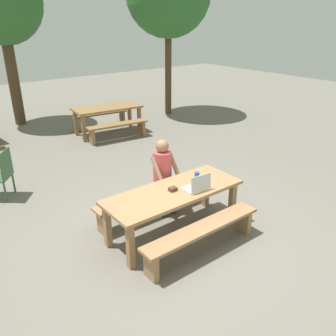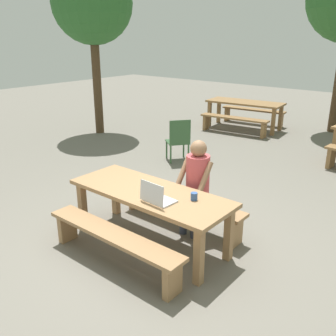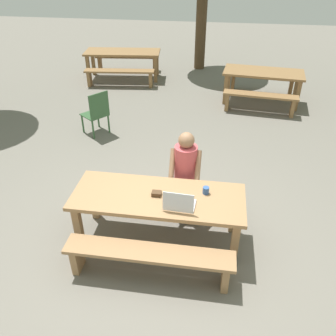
{
  "view_description": "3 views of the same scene",
  "coord_description": "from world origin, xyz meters",
  "px_view_note": "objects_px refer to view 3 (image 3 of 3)",
  "views": [
    {
      "loc": [
        -2.89,
        -3.57,
        3.08
      ],
      "look_at": [
        0.09,
        0.25,
        0.98
      ],
      "focal_mm": 37.45,
      "sensor_mm": 36.0,
      "label": 1
    },
    {
      "loc": [
        2.88,
        -3.14,
        2.56
      ],
      "look_at": [
        0.09,
        0.25,
        0.98
      ],
      "focal_mm": 40.09,
      "sensor_mm": 36.0,
      "label": 2
    },
    {
      "loc": [
        0.62,
        -3.35,
        3.35
      ],
      "look_at": [
        0.09,
        0.25,
        0.98
      ],
      "focal_mm": 37.29,
      "sensor_mm": 36.0,
      "label": 3
    }
  ],
  "objects_px": {
    "small_pouch": "(157,193)",
    "picnic_table_mid": "(123,55)",
    "picnic_table_rear": "(263,76)",
    "plastic_chair": "(97,113)",
    "coffee_mug": "(206,190)",
    "person_seated": "(185,169)",
    "laptop": "(179,204)",
    "picnic_table_front": "(158,202)"
  },
  "relations": [
    {
      "from": "plastic_chair",
      "to": "picnic_table_rear",
      "type": "relative_size",
      "value": 0.47
    },
    {
      "from": "laptop",
      "to": "person_seated",
      "type": "xyz_separation_m",
      "value": [
        -0.01,
        0.8,
        -0.04
      ]
    },
    {
      "from": "picnic_table_front",
      "to": "person_seated",
      "type": "height_order",
      "value": "person_seated"
    },
    {
      "from": "person_seated",
      "to": "picnic_table_rear",
      "type": "height_order",
      "value": "person_seated"
    },
    {
      "from": "picnic_table_front",
      "to": "laptop",
      "type": "xyz_separation_m",
      "value": [
        0.29,
        -0.2,
        0.16
      ]
    },
    {
      "from": "picnic_table_front",
      "to": "person_seated",
      "type": "relative_size",
      "value": 1.66
    },
    {
      "from": "laptop",
      "to": "plastic_chair",
      "type": "height_order",
      "value": "laptop"
    },
    {
      "from": "small_pouch",
      "to": "picnic_table_rear",
      "type": "xyz_separation_m",
      "value": [
        1.68,
        5.02,
        -0.1
      ]
    },
    {
      "from": "laptop",
      "to": "person_seated",
      "type": "bearing_deg",
      "value": -85.5
    },
    {
      "from": "picnic_table_front",
      "to": "picnic_table_mid",
      "type": "xyz_separation_m",
      "value": [
        -2.1,
        6.29,
        0.03
      ]
    },
    {
      "from": "person_seated",
      "to": "picnic_table_mid",
      "type": "distance_m",
      "value": 6.16
    },
    {
      "from": "laptop",
      "to": "person_seated",
      "type": "distance_m",
      "value": 0.8
    },
    {
      "from": "laptop",
      "to": "picnic_table_rear",
      "type": "bearing_deg",
      "value": -101.33
    },
    {
      "from": "laptop",
      "to": "coffee_mug",
      "type": "height_order",
      "value": "laptop"
    },
    {
      "from": "picnic_table_front",
      "to": "coffee_mug",
      "type": "bearing_deg",
      "value": 12.77
    },
    {
      "from": "coffee_mug",
      "to": "picnic_table_mid",
      "type": "distance_m",
      "value": 6.72
    },
    {
      "from": "laptop",
      "to": "picnic_table_rear",
      "type": "xyz_separation_m",
      "value": [
        1.38,
        5.22,
        -0.13
      ]
    },
    {
      "from": "person_seated",
      "to": "picnic_table_mid",
      "type": "xyz_separation_m",
      "value": [
        -2.37,
        5.68,
        -0.09
      ]
    },
    {
      "from": "small_pouch",
      "to": "picnic_table_mid",
      "type": "bearing_deg",
      "value": 108.33
    },
    {
      "from": "coffee_mug",
      "to": "picnic_table_rear",
      "type": "bearing_deg",
      "value": 77.48
    },
    {
      "from": "picnic_table_front",
      "to": "plastic_chair",
      "type": "bearing_deg",
      "value": 121.72
    },
    {
      "from": "coffee_mug",
      "to": "person_seated",
      "type": "xyz_separation_m",
      "value": [
        -0.31,
        0.47,
        -0.03
      ]
    },
    {
      "from": "person_seated",
      "to": "laptop",
      "type": "bearing_deg",
      "value": -88.95
    },
    {
      "from": "coffee_mug",
      "to": "picnic_table_mid",
      "type": "height_order",
      "value": "coffee_mug"
    },
    {
      "from": "laptop",
      "to": "picnic_table_mid",
      "type": "bearing_deg",
      "value": -66.35
    },
    {
      "from": "plastic_chair",
      "to": "laptop",
      "type": "bearing_deg",
      "value": 71.45
    },
    {
      "from": "coffee_mug",
      "to": "picnic_table_mid",
      "type": "relative_size",
      "value": 0.04
    },
    {
      "from": "laptop",
      "to": "person_seated",
      "type": "height_order",
      "value": "person_seated"
    },
    {
      "from": "small_pouch",
      "to": "picnic_table_mid",
      "type": "height_order",
      "value": "small_pouch"
    },
    {
      "from": "plastic_chair",
      "to": "coffee_mug",
      "type": "bearing_deg",
      "value": 78.35
    },
    {
      "from": "plastic_chair",
      "to": "picnic_table_mid",
      "type": "xyz_separation_m",
      "value": [
        -0.37,
        3.49,
        0.18
      ]
    },
    {
      "from": "picnic_table_mid",
      "to": "small_pouch",
      "type": "bearing_deg",
      "value": -77.66
    },
    {
      "from": "picnic_table_mid",
      "to": "picnic_table_rear",
      "type": "distance_m",
      "value": 3.97
    },
    {
      "from": "picnic_table_front",
      "to": "person_seated",
      "type": "distance_m",
      "value": 0.67
    },
    {
      "from": "person_seated",
      "to": "picnic_table_rear",
      "type": "distance_m",
      "value": 4.63
    },
    {
      "from": "person_seated",
      "to": "picnic_table_rear",
      "type": "xyz_separation_m",
      "value": [
        1.39,
        4.42,
        -0.09
      ]
    },
    {
      "from": "picnic_table_front",
      "to": "plastic_chair",
      "type": "xyz_separation_m",
      "value": [
        -1.73,
        2.8,
        -0.15
      ]
    },
    {
      "from": "picnic_table_front",
      "to": "small_pouch",
      "type": "bearing_deg",
      "value": 167.75
    },
    {
      "from": "picnic_table_front",
      "to": "laptop",
      "type": "bearing_deg",
      "value": -34.57
    },
    {
      "from": "small_pouch",
      "to": "picnic_table_mid",
      "type": "relative_size",
      "value": 0.05
    },
    {
      "from": "laptop",
      "to": "small_pouch",
      "type": "xyz_separation_m",
      "value": [
        -0.31,
        0.2,
        -0.04
      ]
    },
    {
      "from": "plastic_chair",
      "to": "picnic_table_rear",
      "type": "xyz_separation_m",
      "value": [
        3.4,
        2.22,
        0.18
      ]
    }
  ]
}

